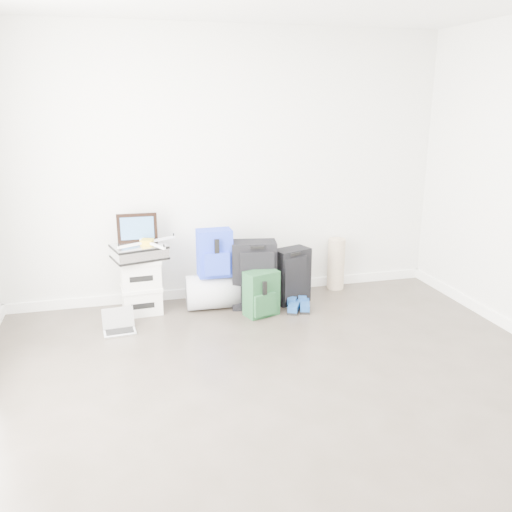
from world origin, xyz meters
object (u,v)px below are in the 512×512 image
object	(u,v)px
duffel_bag	(215,291)
carry_on	(292,276)
briefcase	(139,252)
laptop	(119,326)
boxes_stack	(141,286)
large_suitcase	(254,275)

from	to	relation	value
duffel_bag	carry_on	xyz separation A→B (m)	(0.79, -0.03, 0.11)
briefcase	laptop	world-z (taller)	briefcase
duffel_bag	carry_on	distance (m)	0.80
briefcase	carry_on	bearing A→B (deg)	-18.68
briefcase	carry_on	distance (m)	1.54
boxes_stack	briefcase	xyz separation A→B (m)	(-0.00, 0.00, 0.34)
duffel_bag	laptop	xyz separation A→B (m)	(-0.94, -0.34, -0.12)
large_suitcase	boxes_stack	bearing A→B (deg)	-177.23
large_suitcase	briefcase	bearing A→B (deg)	-177.23
briefcase	duffel_bag	xyz separation A→B (m)	(0.71, -0.07, -0.44)
duffel_bag	carry_on	size ratio (longest dim) A/B	0.99
large_suitcase	carry_on	bearing A→B (deg)	15.13
boxes_stack	large_suitcase	size ratio (longest dim) A/B	0.81
carry_on	laptop	world-z (taller)	carry_on
large_suitcase	carry_on	distance (m)	0.41
briefcase	laptop	distance (m)	0.73
large_suitcase	carry_on	xyz separation A→B (m)	(0.40, 0.04, -0.06)
carry_on	briefcase	bearing A→B (deg)	156.36
duffel_bag	laptop	distance (m)	1.01
duffel_bag	briefcase	bearing A→B (deg)	177.25
boxes_stack	laptop	xyz separation A→B (m)	(-0.23, -0.40, -0.23)
carry_on	boxes_stack	bearing A→B (deg)	156.36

